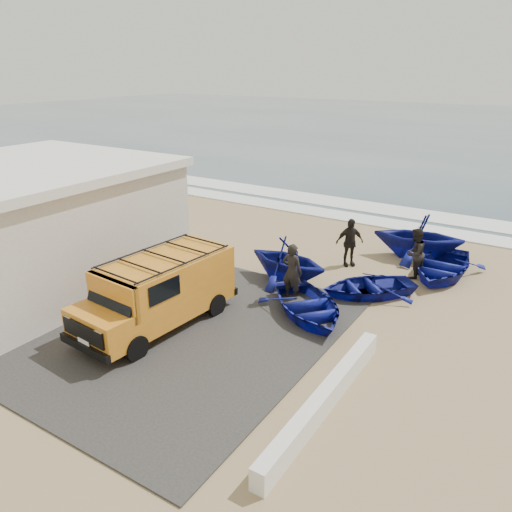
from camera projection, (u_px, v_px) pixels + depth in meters
The scene contains 16 objects.
ground at pixel (226, 308), 16.59m from camera, with size 160.00×160.00×0.00m, color #9F855C.
slab at pixel (139, 316), 16.00m from camera, with size 12.00×10.00×0.05m, color #393634.
ocean at pixel (493, 131), 60.77m from camera, with size 180.00×88.00×0.01m, color #385166.
surf_line at pixel (359, 219), 26.05m from camera, with size 180.00×1.60×0.06m, color white.
surf_wash at pixel (376, 208), 28.02m from camera, with size 180.00×2.20×0.04m, color white.
building at pixel (23, 225), 17.97m from camera, with size 8.40×9.40×4.30m.
parapet at pixel (325, 399), 11.63m from camera, with size 0.35×6.00×0.55m, color silver.
van at pixel (159, 289), 15.10m from camera, with size 2.46×5.34×2.22m.
boat_near_left at pixel (308, 306), 15.88m from camera, with size 2.63×3.69×0.76m, color navy.
boat_near_right at pixel (368, 286), 17.35m from camera, with size 2.35×3.30×0.68m, color navy.
boat_mid_left at pixel (287, 260), 18.36m from camera, with size 2.76×3.20×1.69m, color navy.
boat_mid_right at pixel (442, 266), 18.94m from camera, with size 2.81×3.94×0.82m, color navy.
boat_far_left at pixel (419, 236), 20.59m from camera, with size 3.09×3.59×1.89m, color navy.
fisherman_front at pixel (292, 272), 16.88m from camera, with size 0.73×0.48×2.00m, color black.
fisherman_middle at pixel (415, 253), 18.61m from camera, with size 0.94×0.73×1.94m, color black.
fisherman_back at pixel (349, 242), 19.75m from camera, with size 1.14×0.47×1.94m, color black.
Camera 1 is at (8.80, -12.03, 7.56)m, focal length 35.00 mm.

